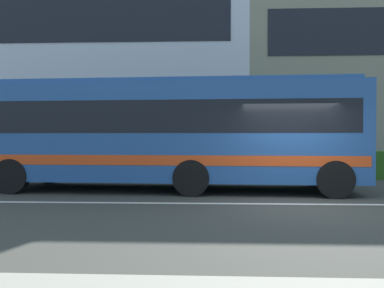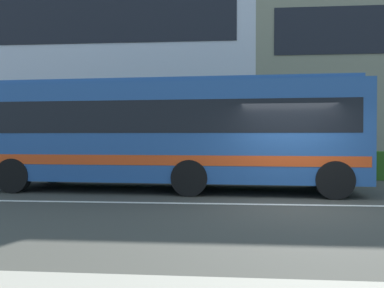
% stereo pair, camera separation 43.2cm
% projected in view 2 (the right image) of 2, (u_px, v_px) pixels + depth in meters
% --- Properties ---
extents(ground_plane, '(160.00, 160.00, 0.00)m').
position_uv_depth(ground_plane, '(296.00, 205.00, 9.02)').
color(ground_plane, '#3C3C35').
extents(lane_centre_line, '(60.00, 0.16, 0.01)m').
position_uv_depth(lane_centre_line, '(296.00, 205.00, 9.02)').
color(lane_centre_line, silver).
rests_on(lane_centre_line, ground_plane).
extents(hedge_row_far, '(13.51, 1.10, 1.06)m').
position_uv_depth(hedge_row_far, '(221.00, 164.00, 15.17)').
color(hedge_row_far, '#2D5B19').
rests_on(hedge_row_far, ground_plane).
extents(apartment_block_left, '(24.43, 9.96, 13.82)m').
position_uv_depth(apartment_block_left, '(66.00, 59.00, 25.47)').
color(apartment_block_left, silver).
rests_on(apartment_block_left, ground_plane).
extents(transit_bus, '(11.09, 3.15, 3.29)m').
position_uv_depth(transit_bus, '(173.00, 131.00, 11.60)').
color(transit_bus, '#265091').
rests_on(transit_bus, ground_plane).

